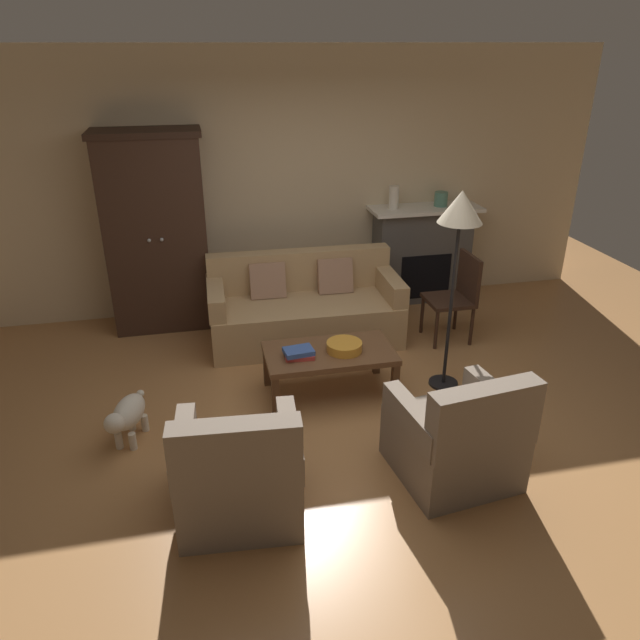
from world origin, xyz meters
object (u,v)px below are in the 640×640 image
(armchair_near_left, at_px, (239,474))
(fruit_bowl, at_px, (344,347))
(floor_lamp, at_px, (460,220))
(armchair_near_right, at_px, (457,439))
(couch, at_px, (304,310))
(fireplace, at_px, (421,253))
(mantel_vase_jade, at_px, (441,199))
(mantel_vase_cream, at_px, (394,197))
(book_stack, at_px, (299,353))
(armoire, at_px, (156,233))
(coffee_table, at_px, (329,356))
(dog, at_px, (127,415))
(side_chair_wooden, at_px, (457,292))

(armchair_near_left, bearing_deg, fruit_bowl, 51.55)
(floor_lamp, bearing_deg, armchair_near_left, -147.53)
(armchair_near_right, distance_m, floor_lamp, 1.75)
(couch, bearing_deg, fireplace, 25.79)
(mantel_vase_jade, bearing_deg, couch, -157.11)
(fireplace, xyz_separation_m, floor_lamp, (-0.50, -1.93, 0.95))
(fruit_bowl, bearing_deg, mantel_vase_cream, 61.00)
(book_stack, bearing_deg, armchair_near_right, -53.72)
(floor_lamp, bearing_deg, armchair_near_right, -109.87)
(armoire, relative_size, coffee_table, 1.86)
(armoire, relative_size, armchair_near_right, 2.33)
(armoire, height_order, dog, armoire)
(floor_lamp, bearing_deg, fireplace, 75.61)
(armchair_near_left, bearing_deg, book_stack, 63.60)
(armchair_near_right, bearing_deg, armchair_near_left, -178.22)
(fruit_bowl, height_order, armchair_near_left, armchair_near_left)
(couch, xyz_separation_m, book_stack, (-0.27, -1.17, 0.14))
(armoire, height_order, mantel_vase_jade, armoire)
(fireplace, relative_size, mantel_vase_jade, 7.87)
(book_stack, bearing_deg, mantel_vase_jade, 43.57)
(fruit_bowl, height_order, mantel_vase_cream, mantel_vase_cream)
(armchair_near_left, bearing_deg, coffee_table, 55.59)
(coffee_table, relative_size, side_chair_wooden, 1.22)
(armchair_near_left, xyz_separation_m, armchair_near_right, (1.51, 0.05, 0.00))
(armoire, relative_size, floor_lamp, 1.17)
(armoire, bearing_deg, coffee_table, -51.54)
(couch, bearing_deg, floor_lamp, -48.69)
(side_chair_wooden, distance_m, floor_lamp, 1.40)
(coffee_table, distance_m, dog, 1.70)
(armchair_near_right, xyz_separation_m, side_chair_wooden, (0.90, 2.04, 0.20))
(book_stack, height_order, side_chair_wooden, side_chair_wooden)
(armchair_near_right, height_order, floor_lamp, floor_lamp)
(fruit_bowl, height_order, dog, fruit_bowl)
(coffee_table, xyz_separation_m, armchair_near_left, (-0.90, -1.31, -0.05))
(couch, bearing_deg, armchair_near_right, -75.45)
(fireplace, xyz_separation_m, couch, (-1.54, -0.74, -0.25))
(mantel_vase_cream, bearing_deg, couch, -147.96)
(book_stack, xyz_separation_m, mantel_vase_cream, (1.43, 1.89, 0.79))
(coffee_table, relative_size, armchair_near_right, 1.25)
(fruit_bowl, bearing_deg, book_stack, -175.62)
(mantel_vase_cream, xyz_separation_m, armchair_near_right, (-0.54, -3.10, -0.93))
(armoire, relative_size, couch, 1.06)
(mantel_vase_cream, bearing_deg, armchair_near_right, -99.96)
(couch, bearing_deg, mantel_vase_jade, 22.89)
(mantel_vase_cream, bearing_deg, armoire, -178.66)
(mantel_vase_jade, bearing_deg, armchair_near_right, -109.60)
(armchair_near_left, bearing_deg, couch, 69.77)
(fruit_bowl, distance_m, armchair_near_left, 1.65)
(fireplace, distance_m, dog, 3.90)
(mantel_vase_jade, bearing_deg, armoire, -178.90)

